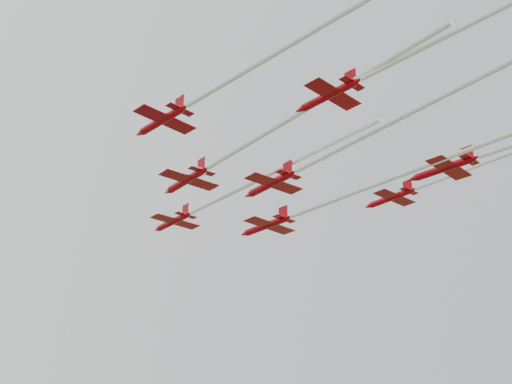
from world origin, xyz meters
TOP-DOWN VIEW (x-y plane):
  - jet_lead at (-6.48, 5.71)m, footprint 9.08×53.28m
  - jet_row2_left at (-13.88, -9.56)m, footprint 9.57×55.48m
  - jet_row2_right at (4.53, -9.55)m, footprint 9.88×59.23m
  - jet_row3_left at (-25.88, -21.76)m, footprint 8.68×47.72m
  - jet_row3_mid at (-6.67, -26.55)m, footprint 9.19×67.87m
  - jet_row3_right at (17.06, -23.71)m, footprint 8.43×49.36m
  - jet_row4_left at (-13.13, -43.74)m, footprint 8.94×57.64m

SIDE VIEW (x-z plane):
  - jet_row2_right at x=4.53m, z-range 47.01..49.93m
  - jet_row3_mid at x=-6.67m, z-range 47.40..50.16m
  - jet_lead at x=-6.48m, z-range 49.41..52.12m
  - jet_row3_left at x=-25.88m, z-range 49.66..52.18m
  - jet_row4_left at x=-13.13m, z-range 49.77..52.19m
  - jet_row2_left at x=-13.88m, z-range 49.98..52.86m
  - jet_row3_right at x=17.06m, z-range 50.38..52.90m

